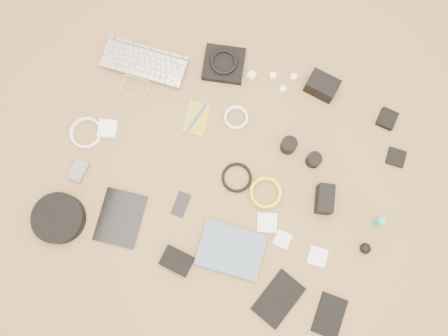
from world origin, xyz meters
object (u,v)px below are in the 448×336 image
(headphone_case, at_px, (59,218))
(tablet, at_px, (120,218))
(phone, at_px, (181,204))
(laptop, at_px, (140,74))
(dslr_camera, at_px, (322,86))
(paperback, at_px, (224,274))

(headphone_case, bearing_deg, tablet, 17.31)
(headphone_case, bearing_deg, phone, 23.37)
(phone, bearing_deg, laptop, 128.35)
(dslr_camera, xyz_separation_m, paperback, (-0.18, -0.87, -0.02))
(dslr_camera, distance_m, tablet, 1.01)
(laptop, distance_m, tablet, 0.63)
(dslr_camera, bearing_deg, paperback, -89.11)
(laptop, relative_size, headphone_case, 1.80)
(dslr_camera, xyz_separation_m, headphone_case, (-0.88, -0.85, -0.01))
(tablet, bearing_deg, headphone_case, -165.76)
(dslr_camera, relative_size, tablet, 0.58)
(dslr_camera, height_order, paperback, dslr_camera)
(dslr_camera, distance_m, headphone_case, 1.22)
(headphone_case, bearing_deg, dslr_camera, 43.89)
(headphone_case, height_order, paperback, headphone_case)
(laptop, relative_size, paperback, 1.46)
(dslr_camera, xyz_separation_m, tablet, (-0.65, -0.78, -0.03))
(laptop, xyz_separation_m, paperback, (0.59, -0.71, -0.00))
(paperback, bearing_deg, laptop, 39.32)
(tablet, distance_m, phone, 0.25)
(headphone_case, relative_size, paperback, 0.81)
(laptop, relative_size, tablet, 1.67)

